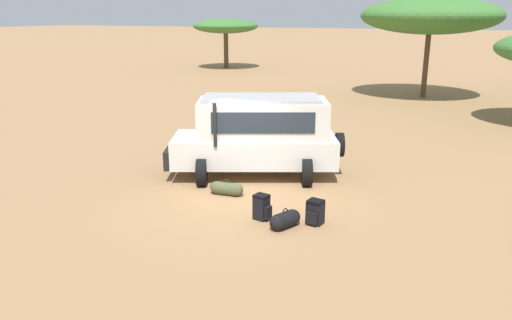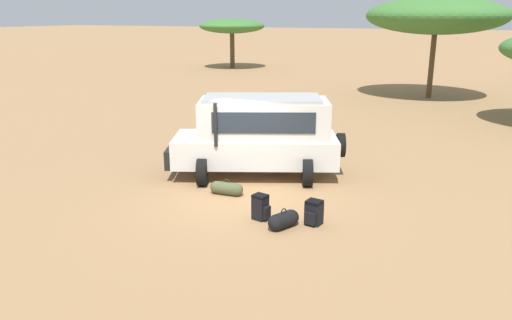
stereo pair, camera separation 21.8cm
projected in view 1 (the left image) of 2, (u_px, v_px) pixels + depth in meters
The scene contains 8 objects.
ground_plane at pixel (242, 198), 13.52m from camera, with size 320.00×320.00×0.00m, color #9E754C.
safari_vehicle at pixel (258, 134), 15.05m from camera, with size 5.38×3.84×2.44m.
backpack_beside_front_wheel at pixel (262, 207), 12.03m from camera, with size 0.47×0.37×0.63m.
backpack_cluster_center at pixel (315, 212), 11.77m from camera, with size 0.41×0.45×0.59m.
duffel_bag_low_black_case at pixel (227, 189), 13.70m from camera, with size 0.96×0.40×0.45m.
duffel_bag_soft_canvas at pixel (285, 220), 11.60m from camera, with size 0.58×0.83×0.48m.
acacia_tree_far_left at pixel (226, 26), 44.74m from camera, with size 5.81×6.02×4.36m.
acacia_tree_left_mid at pixel (430, 16), 28.46m from camera, with size 7.90×7.14×5.72m.
Camera 1 is at (5.49, -11.44, 4.80)m, focal length 35.00 mm.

